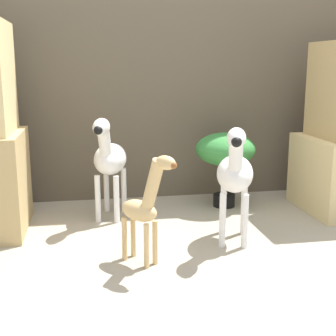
{
  "coord_description": "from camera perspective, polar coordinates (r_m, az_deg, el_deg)",
  "views": [
    {
      "loc": [
        -0.56,
        -1.98,
        1.0
      ],
      "look_at": [
        -0.06,
        0.78,
        0.38
      ],
      "focal_mm": 50.0,
      "sensor_mm": 36.0,
      "label": 1
    }
  ],
  "objects": [
    {
      "name": "potted_palm_front",
      "position": [
        3.34,
        7.0,
        1.94
      ],
      "size": [
        0.42,
        0.42,
        0.54
      ],
      "color": "black",
      "rests_on": "ground_plane"
    },
    {
      "name": "giraffe_figurine",
      "position": [
        2.35,
        -2.83,
        -4.48
      ],
      "size": [
        0.29,
        0.32,
        0.59
      ],
      "color": "tan",
      "rests_on": "ground_plane"
    },
    {
      "name": "zebra_left",
      "position": [
        3.07,
        -7.19,
        1.27
      ],
      "size": [
        0.29,
        0.49,
        0.69
      ],
      "color": "white",
      "rests_on": "ground_plane"
    },
    {
      "name": "ground_plane",
      "position": [
        2.29,
        5.18,
        -13.59
      ],
      "size": [
        14.0,
        14.0,
        0.0
      ],
      "primitive_type": "plane",
      "color": "#9E937F"
    },
    {
      "name": "wall_back",
      "position": [
        3.55,
        -1.13,
        14.03
      ],
      "size": [
        6.4,
        0.08,
        2.2
      ],
      "color": "brown",
      "rests_on": "ground_plane"
    },
    {
      "name": "zebra_right",
      "position": [
        2.65,
        8.16,
        -0.54
      ],
      "size": [
        0.3,
        0.49,
        0.69
      ],
      "color": "white",
      "rests_on": "ground_plane"
    }
  ]
}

